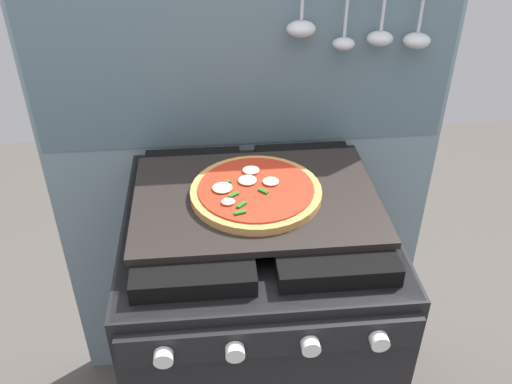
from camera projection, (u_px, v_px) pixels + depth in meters
kitchen_backsplash at (246, 166)px, 1.58m from camera, size 1.10×0.09×1.55m
stove at (256, 339)px, 1.49m from camera, size 0.60×0.64×0.90m
baking_tray at (256, 199)px, 1.24m from camera, size 0.54×0.38×0.02m
pizza_left at (256, 192)px, 1.22m from camera, size 0.29×0.29×0.03m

